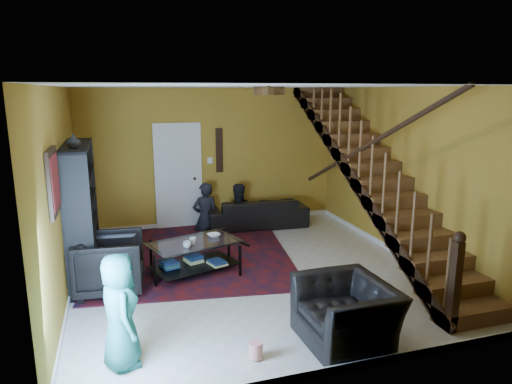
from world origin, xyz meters
The scene contains 21 objects.
floor centered at (0.00, 0.00, 0.00)m, with size 5.50×5.50×0.00m, color beige.
room centered at (-1.33, 1.33, 0.05)m, with size 5.50×5.50×5.50m.
staircase centered at (2.12, 0.00, 1.40)m, with size 0.95×5.02×3.18m.
bookshelf centered at (-2.40, 0.60, 0.96)m, with size 0.35×1.80×2.00m.
door centered at (-0.70, 2.73, 1.02)m, with size 0.82×0.05×2.05m, color silver.
framed_picture centered at (-2.57, -0.90, 1.75)m, with size 0.04×0.74×0.74m, color maroon.
wall_hanging centered at (0.15, 2.73, 1.55)m, with size 0.14×0.03×0.90m, color black.
ceiling_fixture centered at (0.00, -0.80, 2.74)m, with size 0.40×0.40×0.10m, color #3F2814.
rug centered at (-0.72, 1.09, 0.01)m, with size 3.18×3.63×0.02m, color #4F0E0E.
sofa centered at (0.82, 2.30, 0.30)m, with size 2.03×0.79×0.59m, color black.
armchair_left centered at (-2.05, -0.08, 0.41)m, with size 0.87×0.89×0.81m, color black.
armchair_right centered at (0.43, -2.22, 0.34)m, with size 1.06×0.92×0.69m, color black.
person_adult_a centered at (-0.24, 2.35, 0.26)m, with size 0.52×0.34×1.43m, color black.
person_adult_b centered at (0.42, 2.35, 0.23)m, with size 0.66×0.52×1.36m, color black.
person_child centered at (-1.95, -1.94, 0.60)m, with size 0.59×0.38×1.20m, color #19605D.
coffee_table centered at (-0.83, 0.23, 0.29)m, with size 1.48×1.14×0.50m.
cup_a centered at (-0.97, 0.01, 0.55)m, with size 0.12×0.12×0.09m, color #999999.
cup_b centered at (-0.87, 0.14, 0.55)m, with size 0.11×0.11×0.10m, color #999999.
bowl centered at (-0.49, 0.39, 0.52)m, with size 0.19×0.19×0.05m, color #999999.
vase centered at (-2.41, 0.10, 2.10)m, with size 0.18×0.18×0.19m, color #999999.
popcorn_bucket centered at (-0.63, -2.25, 0.10)m, with size 0.15×0.15×0.17m, color red.
Camera 1 is at (-1.90, -6.33, 2.74)m, focal length 32.00 mm.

